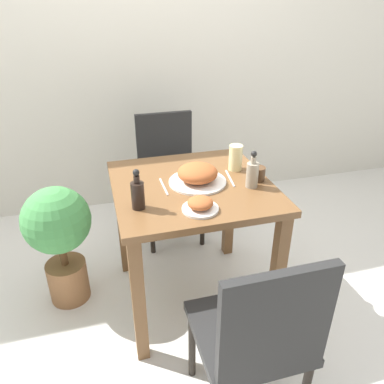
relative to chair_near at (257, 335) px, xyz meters
The scene contains 14 objects.
ground_plane 0.92m from the chair_near, 92.83° to the left, with size 16.00×16.00×0.00m, color silver.
wall_back 2.22m from the chair_near, 91.06° to the left, with size 8.00×0.05×2.60m.
dining_table 0.78m from the chair_near, 92.83° to the left, with size 0.80×0.79×0.75m.
chair_near is the anchor object (origin of this frame).
chair_far 1.51m from the chair_near, 90.37° to the left, with size 0.42×0.42×0.88m.
food_plate 0.83m from the chair_near, 90.66° to the left, with size 0.29×0.29×0.10m.
side_plate 0.59m from the chair_near, 98.19° to the left, with size 0.17×0.17×0.06m.
drink_cup 0.83m from the chair_near, 67.36° to the left, with size 0.08×0.08×0.07m.
juice_glass 0.96m from the chair_near, 74.92° to the left, with size 0.07×0.07×0.14m.
sauce_bottle 0.76m from the chair_near, 119.27° to the left, with size 0.06×0.06×0.19m.
condiment_bottle 0.78m from the chair_near, 69.99° to the left, with size 0.06×0.06×0.19m.
fork_utensil 0.84m from the chair_near, 103.51° to the left, with size 0.01×0.18×0.00m.
spoon_utensil 0.83m from the chair_near, 77.74° to the left, with size 0.03×0.19×0.00m.
potted_plant_left 1.21m from the chair_near, 127.95° to the left, with size 0.37×0.37×0.72m.
Camera 1 is at (-0.46, -1.65, 1.62)m, focal length 35.00 mm.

